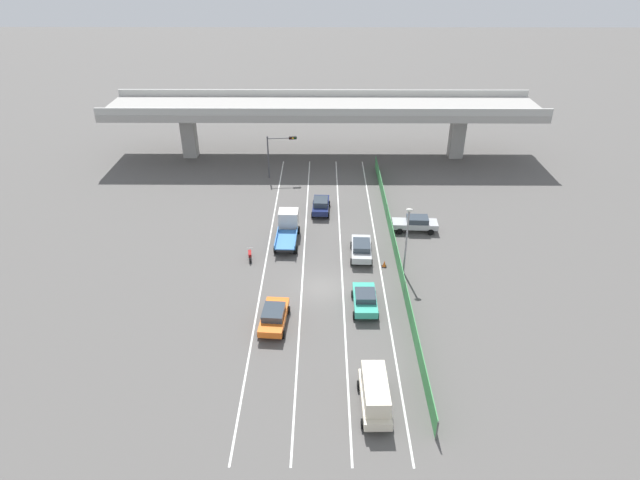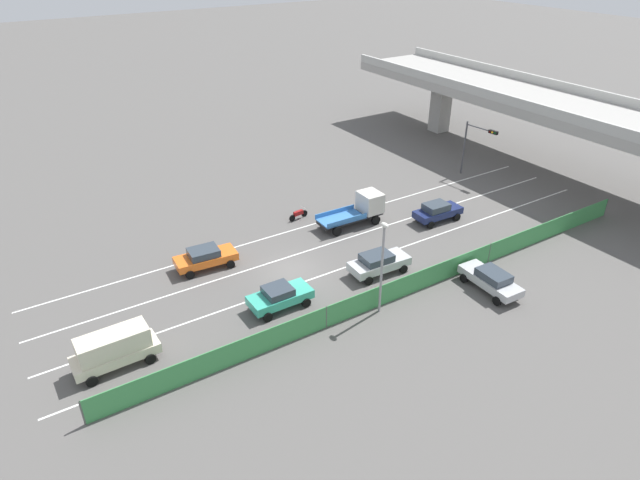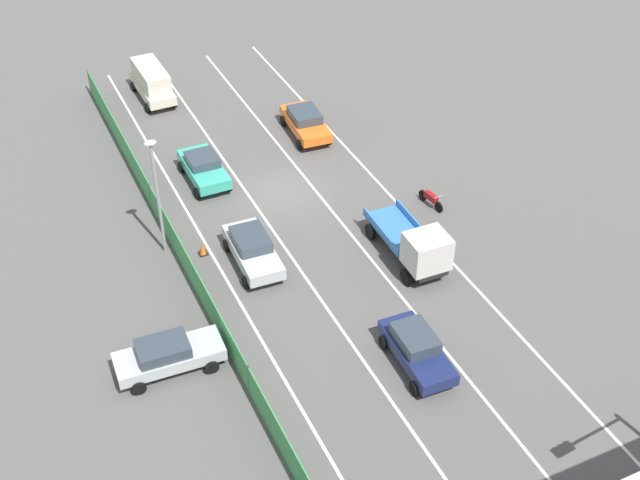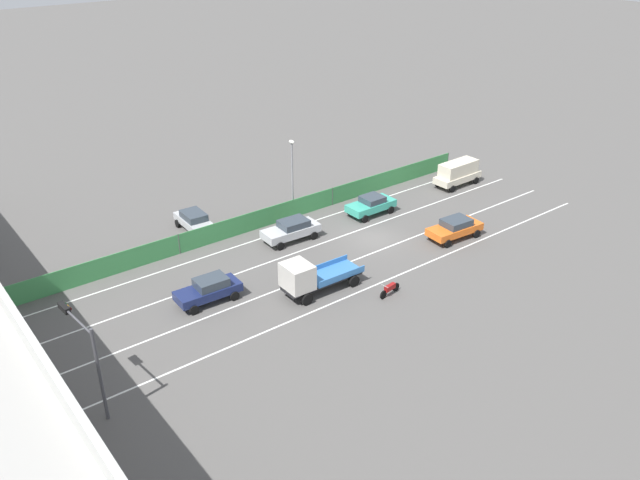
{
  "view_description": "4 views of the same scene",
  "coord_description": "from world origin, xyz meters",
  "px_view_note": "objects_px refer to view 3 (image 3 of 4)",
  "views": [
    {
      "loc": [
        0.04,
        -37.8,
        26.6
      ],
      "look_at": [
        -0.23,
        4.79,
        2.01
      ],
      "focal_mm": 29.72,
      "sensor_mm": 36.0,
      "label": 1
    },
    {
      "loc": [
        29.81,
        -16.53,
        21.77
      ],
      "look_at": [
        -0.05,
        2.5,
        1.78
      ],
      "focal_mm": 30.86,
      "sensor_mm": 36.0,
      "label": 2
    },
    {
      "loc": [
        14.35,
        35.92,
        26.79
      ],
      "look_at": [
        1.17,
        7.6,
        2.38
      ],
      "focal_mm": 47.44,
      "sensor_mm": 36.0,
      "label": 3
    },
    {
      "loc": [
        -33.23,
        30.82,
        23.1
      ],
      "look_at": [
        -1.17,
        6.1,
        2.26
      ],
      "focal_mm": 36.59,
      "sensor_mm": 36.0,
      "label": 4
    }
  ],
  "objects_px": {
    "car_sedan_navy": "(417,348)",
    "car_sedan_silver": "(253,249)",
    "car_taxi_orange": "(305,122)",
    "traffic_cone": "(203,249)",
    "parked_wagon_silver": "(168,355)",
    "car_van_cream": "(152,81)",
    "car_taxi_teal": "(204,167)",
    "street_lamp": "(156,186)",
    "motorcycle": "(431,199)",
    "flatbed_truck_blue": "(417,246)"
  },
  "relations": [
    {
      "from": "motorcycle",
      "to": "traffic_cone",
      "type": "height_order",
      "value": "motorcycle"
    },
    {
      "from": "car_taxi_teal",
      "to": "flatbed_truck_blue",
      "type": "xyz_separation_m",
      "value": [
        -6.96,
        11.68,
        0.42
      ]
    },
    {
      "from": "flatbed_truck_blue",
      "to": "street_lamp",
      "type": "xyz_separation_m",
      "value": [
        10.84,
        -6.43,
        2.71
      ]
    },
    {
      "from": "car_taxi_teal",
      "to": "street_lamp",
      "type": "relative_size",
      "value": 0.65
    },
    {
      "from": "car_van_cream",
      "to": "street_lamp",
      "type": "height_order",
      "value": "street_lamp"
    },
    {
      "from": "car_sedan_silver",
      "to": "flatbed_truck_blue",
      "type": "bearing_deg",
      "value": 152.87
    },
    {
      "from": "traffic_cone",
      "to": "flatbed_truck_blue",
      "type": "bearing_deg",
      "value": 149.46
    },
    {
      "from": "car_sedan_navy",
      "to": "parked_wagon_silver",
      "type": "relative_size",
      "value": 0.92
    },
    {
      "from": "motorcycle",
      "to": "street_lamp",
      "type": "bearing_deg",
      "value": -9.01
    },
    {
      "from": "motorcycle",
      "to": "car_sedan_silver",
      "type": "bearing_deg",
      "value": 2.8
    },
    {
      "from": "car_taxi_orange",
      "to": "street_lamp",
      "type": "distance_m",
      "value": 13.77
    },
    {
      "from": "car_sedan_silver",
      "to": "flatbed_truck_blue",
      "type": "height_order",
      "value": "flatbed_truck_blue"
    },
    {
      "from": "car_sedan_navy",
      "to": "car_van_cream",
      "type": "relative_size",
      "value": 0.91
    },
    {
      "from": "parked_wagon_silver",
      "to": "car_taxi_teal",
      "type": "bearing_deg",
      "value": -114.77
    },
    {
      "from": "motorcycle",
      "to": "parked_wagon_silver",
      "type": "height_order",
      "value": "parked_wagon_silver"
    },
    {
      "from": "car_sedan_navy",
      "to": "flatbed_truck_blue",
      "type": "bearing_deg",
      "value": -120.04
    },
    {
      "from": "car_sedan_silver",
      "to": "flatbed_truck_blue",
      "type": "relative_size",
      "value": 0.79
    },
    {
      "from": "motorcycle",
      "to": "flatbed_truck_blue",
      "type": "bearing_deg",
      "value": 51.18
    },
    {
      "from": "car_sedan_silver",
      "to": "parked_wagon_silver",
      "type": "xyz_separation_m",
      "value": [
        5.89,
        5.17,
        -0.03
      ]
    },
    {
      "from": "traffic_cone",
      "to": "car_van_cream",
      "type": "bearing_deg",
      "value": -97.85
    },
    {
      "from": "car_sedan_silver",
      "to": "street_lamp",
      "type": "relative_size",
      "value": 0.7
    },
    {
      "from": "traffic_cone",
      "to": "street_lamp",
      "type": "bearing_deg",
      "value": -31.5
    },
    {
      "from": "car_van_cream",
      "to": "parked_wagon_silver",
      "type": "bearing_deg",
      "value": 75.43
    },
    {
      "from": "car_sedan_silver",
      "to": "car_taxi_teal",
      "type": "height_order",
      "value": "car_sedan_silver"
    },
    {
      "from": "car_sedan_silver",
      "to": "traffic_cone",
      "type": "bearing_deg",
      "value": -40.78
    },
    {
      "from": "car_sedan_silver",
      "to": "car_sedan_navy",
      "type": "bearing_deg",
      "value": 112.55
    },
    {
      "from": "flatbed_truck_blue",
      "to": "traffic_cone",
      "type": "distance_m",
      "value": 10.72
    },
    {
      "from": "car_sedan_navy",
      "to": "car_sedan_silver",
      "type": "relative_size",
      "value": 0.95
    },
    {
      "from": "car_sedan_navy",
      "to": "car_van_cream",
      "type": "xyz_separation_m",
      "value": [
        3.59,
        -27.91,
        0.36
      ]
    },
    {
      "from": "car_taxi_orange",
      "to": "parked_wagon_silver",
      "type": "bearing_deg",
      "value": 49.14
    },
    {
      "from": "street_lamp",
      "to": "traffic_cone",
      "type": "xyz_separation_m",
      "value": [
        -1.65,
        1.01,
        -3.71
      ]
    },
    {
      "from": "car_van_cream",
      "to": "motorcycle",
      "type": "xyz_separation_m",
      "value": [
        -10.23,
        18.06,
        -0.81
      ]
    },
    {
      "from": "car_sedan_navy",
      "to": "traffic_cone",
      "type": "xyz_separation_m",
      "value": [
        5.91,
        -11.09,
        -0.61
      ]
    },
    {
      "from": "car_van_cream",
      "to": "car_sedan_silver",
      "type": "xyz_separation_m",
      "value": [
        0.28,
        18.57,
        -0.36
      ]
    },
    {
      "from": "car_sedan_silver",
      "to": "flatbed_truck_blue",
      "type": "xyz_separation_m",
      "value": [
        -7.15,
        3.67,
        0.39
      ]
    },
    {
      "from": "car_sedan_navy",
      "to": "motorcycle",
      "type": "distance_m",
      "value": 11.89
    },
    {
      "from": "car_sedan_silver",
      "to": "motorcycle",
      "type": "xyz_separation_m",
      "value": [
        -10.52,
        -0.51,
        -0.45
      ]
    },
    {
      "from": "car_taxi_teal",
      "to": "flatbed_truck_blue",
      "type": "height_order",
      "value": "flatbed_truck_blue"
    },
    {
      "from": "car_van_cream",
      "to": "flatbed_truck_blue",
      "type": "bearing_deg",
      "value": 107.17
    },
    {
      "from": "car_sedan_silver",
      "to": "flatbed_truck_blue",
      "type": "distance_m",
      "value": 8.05
    },
    {
      "from": "car_taxi_orange",
      "to": "traffic_cone",
      "type": "relative_size",
      "value": 7.2
    },
    {
      "from": "car_sedan_navy",
      "to": "car_taxi_orange",
      "type": "bearing_deg",
      "value": -100.32
    },
    {
      "from": "car_sedan_navy",
      "to": "street_lamp",
      "type": "xyz_separation_m",
      "value": [
        7.56,
        -12.1,
        3.1
      ]
    },
    {
      "from": "car_sedan_navy",
      "to": "car_van_cream",
      "type": "distance_m",
      "value": 28.14
    },
    {
      "from": "flatbed_truck_blue",
      "to": "street_lamp",
      "type": "distance_m",
      "value": 12.89
    },
    {
      "from": "car_sedan_navy",
      "to": "car_taxi_teal",
      "type": "bearing_deg",
      "value": -78.02
    },
    {
      "from": "car_sedan_silver",
      "to": "street_lamp",
      "type": "bearing_deg",
      "value": -36.9
    },
    {
      "from": "car_taxi_orange",
      "to": "car_sedan_silver",
      "type": "relative_size",
      "value": 1.0
    },
    {
      "from": "car_sedan_navy",
      "to": "car_sedan_silver",
      "type": "height_order",
      "value": "car_sedan_navy"
    },
    {
      "from": "car_taxi_teal",
      "to": "traffic_cone",
      "type": "height_order",
      "value": "car_taxi_teal"
    }
  ]
}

